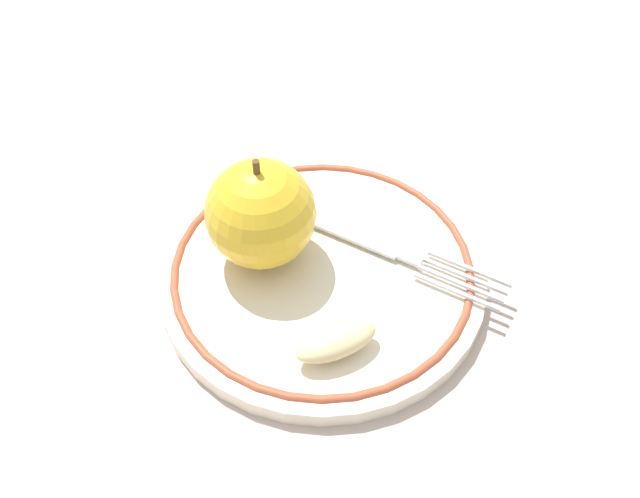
{
  "coord_description": "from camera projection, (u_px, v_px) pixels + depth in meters",
  "views": [
    {
      "loc": [
        0.23,
        0.24,
        0.41
      ],
      "look_at": [
        0.0,
        0.01,
        0.04
      ],
      "focal_mm": 40.0,
      "sensor_mm": 36.0,
      "label": 1
    }
  ],
  "objects": [
    {
      "name": "apple_red_whole",
      "position": [
        261.0,
        214.0,
        0.49
      ],
      "size": [
        0.08,
        0.08,
        0.09
      ],
      "color": "gold",
      "rests_on": "plate"
    },
    {
      "name": "ground_plane",
      "position": [
        316.0,
        274.0,
        0.53
      ],
      "size": [
        2.0,
        2.0,
        0.0
      ],
      "primitive_type": "plane",
      "color": "#BCA89C"
    },
    {
      "name": "apple_slice_front",
      "position": [
        336.0,
        341.0,
        0.46
      ],
      "size": [
        0.06,
        0.04,
        0.02
      ],
      "primitive_type": "ellipsoid",
      "rotation": [
        0.0,
        0.0,
        2.79
      ],
      "color": "beige",
      "rests_on": "plate"
    },
    {
      "name": "fork",
      "position": [
        380.0,
        246.0,
        0.52
      ],
      "size": [
        0.07,
        0.18,
        0.0
      ],
      "rotation": [
        0.0,
        0.0,
        1.85
      ],
      "color": "silver",
      "rests_on": "plate"
    },
    {
      "name": "plate",
      "position": [
        320.0,
        274.0,
        0.52
      ],
      "size": [
        0.24,
        0.24,
        0.02
      ],
      "color": "beige",
      "rests_on": "ground_plane"
    }
  ]
}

